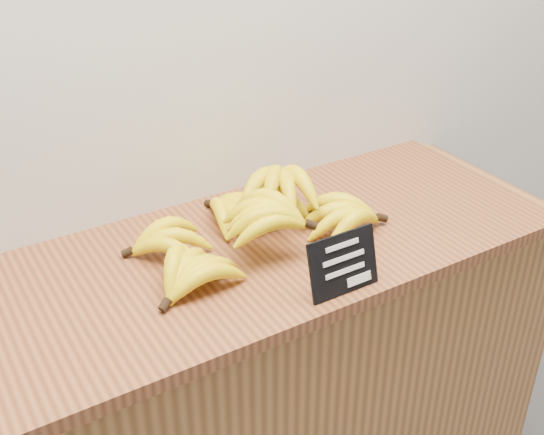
{
  "coord_description": "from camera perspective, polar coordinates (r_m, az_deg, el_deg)",
  "views": [
    {
      "loc": [
        -0.48,
        1.69,
        1.71
      ],
      "look_at": [
        0.13,
        2.7,
        1.02
      ],
      "focal_mm": 45.0,
      "sensor_mm": 36.0,
      "label": 1
    }
  ],
  "objects": [
    {
      "name": "counter",
      "position": [
        1.76,
        -0.88,
        -15.55
      ],
      "size": [
        1.45,
        0.5,
        0.9
      ],
      "primitive_type": "cube",
      "color": "#976330",
      "rests_on": "ground"
    },
    {
      "name": "counter_top",
      "position": [
        1.46,
        -1.02,
        -2.72
      ],
      "size": [
        1.3,
        0.54,
        0.03
      ],
      "primitive_type": "cube",
      "color": "brown",
      "rests_on": "counter"
    },
    {
      "name": "chalkboard_sign",
      "position": [
        1.29,
        6.0,
        -3.87
      ],
      "size": [
        0.15,
        0.04,
        0.12
      ],
      "primitive_type": "cube",
      "rotation": [
        -0.27,
        0.0,
        0.0
      ],
      "color": "black",
      "rests_on": "counter_top"
    },
    {
      "name": "banana_pile",
      "position": [
        1.44,
        -1.33,
        -0.28
      ],
      "size": [
        0.55,
        0.37,
        0.12
      ],
      "color": "yellow",
      "rests_on": "counter_top"
    }
  ]
}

